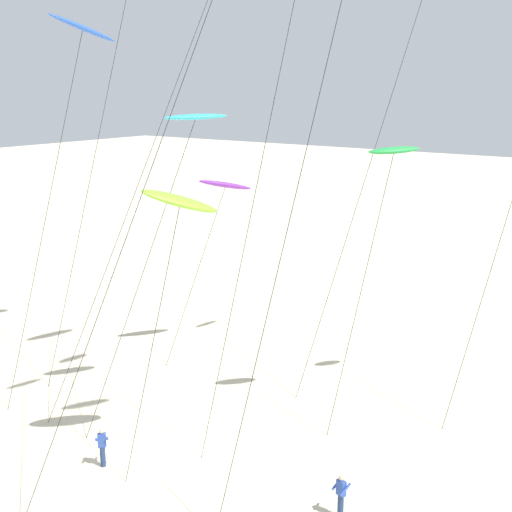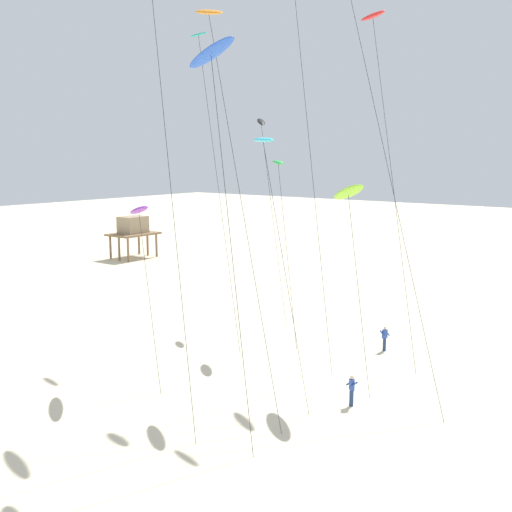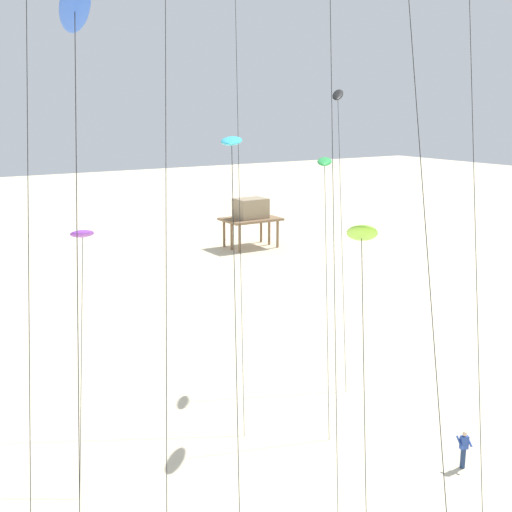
# 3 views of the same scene
# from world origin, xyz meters

# --- Properties ---
(kite_cyan) EXTENTS (3.66, 6.21, 13.93)m
(kite_cyan) POSITION_xyz_m (-1.27, 3.68, 13.65)
(kite_cyan) COLOR #33BFE0
(kite_cyan) RESTS_ON ground
(kite_black) EXTENTS (3.03, 4.94, 15.92)m
(kite_black) POSITION_xyz_m (10.72, 12.80, 15.22)
(kite_black) COLOR black
(kite_black) RESTS_ON ground
(kite_purple) EXTENTS (2.81, 4.82, 10.32)m
(kite_purple) POSITION_xyz_m (-4.71, 10.05, 9.78)
(kite_purple) COLOR purple
(kite_purple) RESTS_ON ground
(kite_green) EXTENTS (2.39, 3.66, 12.67)m
(kite_green) POSITION_xyz_m (6.03, 7.85, 12.33)
(kite_green) COLOR green
(kite_green) RESTS_ON ground
(kite_blue) EXTENTS (2.92, 5.82, 18.24)m
(kite_blue) POSITION_xyz_m (-6.79, 2.55, 17.41)
(kite_blue) COLOR blue
(kite_blue) RESTS_ON ground
(kite_lime) EXTENTS (2.41, 3.78, 11.64)m
(kite_lime) POSITION_xyz_m (1.29, -0.23, 10.89)
(kite_lime) COLOR #8CD833
(kite_lime) RESTS_ON ground
(kite_flyer_middle) EXTENTS (0.66, 0.64, 1.67)m
(kite_flyer_middle) POSITION_xyz_m (8.01, 0.47, 0.89)
(kite_flyer_middle) COLOR navy
(kite_flyer_middle) RESTS_ON ground
(stilt_house) EXTENTS (5.91, 4.13, 5.30)m
(stilt_house) POSITION_xyz_m (23.22, 42.42, 3.80)
(stilt_house) COLOR #846647
(stilt_house) RESTS_ON ground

